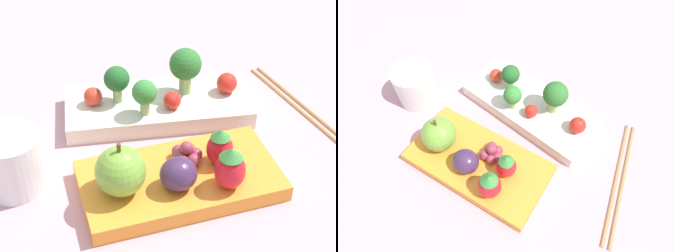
{
  "view_description": "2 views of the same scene",
  "coord_description": "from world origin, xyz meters",
  "views": [
    {
      "loc": [
        -0.12,
        -0.5,
        0.42
      ],
      "look_at": [
        -0.0,
        -0.0,
        0.03
      ],
      "focal_mm": 60.0,
      "sensor_mm": 36.0,
      "label": 1
    },
    {
      "loc": [
        0.15,
        -0.21,
        0.42
      ],
      "look_at": [
        -0.0,
        -0.0,
        0.03
      ],
      "focal_mm": 32.0,
      "sensor_mm": 36.0,
      "label": 2
    }
  ],
  "objects": [
    {
      "name": "drinking_cup",
      "position": [
        -0.18,
        -0.03,
        0.03
      ],
      "size": [
        0.07,
        0.07,
        0.07
      ],
      "color": "silver",
      "rests_on": "ground_plane"
    },
    {
      "name": "strawberry_0",
      "position": [
        0.04,
        -0.06,
        0.04
      ],
      "size": [
        0.03,
        0.03,
        0.04
      ],
      "color": "red",
      "rests_on": "bento_box_fruit"
    },
    {
      "name": "broccoli_floret_2",
      "position": [
        -0.05,
        0.07,
        0.05
      ],
      "size": [
        0.03,
        0.03,
        0.05
      ],
      "color": "#93B770",
      "rests_on": "bento_box_savoury"
    },
    {
      "name": "chopsticks_pair",
      "position": [
        0.18,
        0.03,
        0.0
      ],
      "size": [
        0.07,
        0.21,
        0.01
      ],
      "color": "#A37547",
      "rests_on": "ground_plane"
    },
    {
      "name": "broccoli_floret_1",
      "position": [
        -0.02,
        0.04,
        0.05
      ],
      "size": [
        0.03,
        0.03,
        0.05
      ],
      "color": "#93B770",
      "rests_on": "bento_box_savoury"
    },
    {
      "name": "strawberry_1",
      "position": [
        0.04,
        -0.1,
        0.04
      ],
      "size": [
        0.03,
        0.03,
        0.05
      ],
      "color": "red",
      "rests_on": "bento_box_fruit"
    },
    {
      "name": "cherry_tomato_2",
      "position": [
        -0.08,
        0.07,
        0.03
      ],
      "size": [
        0.02,
        0.02,
        0.02
      ],
      "color": "red",
      "rests_on": "bento_box_savoury"
    },
    {
      "name": "grape_cluster",
      "position": [
        0.01,
        -0.05,
        0.03
      ],
      "size": [
        0.04,
        0.03,
        0.03
      ],
      "color": "#93384C",
      "rests_on": "bento_box_fruit"
    },
    {
      "name": "cherry_tomato_1",
      "position": [
        0.01,
        0.04,
        0.03
      ],
      "size": [
        0.02,
        0.02,
        0.02
      ],
      "color": "red",
      "rests_on": "bento_box_savoury"
    },
    {
      "name": "bento_box_savoury",
      "position": [
        0.0,
        0.06,
        0.01
      ],
      "size": [
        0.24,
        0.11,
        0.02
      ],
      "color": "silver",
      "rests_on": "ground_plane"
    },
    {
      "name": "apple",
      "position": [
        -0.07,
        -0.08,
        0.05
      ],
      "size": [
        0.05,
        0.05,
        0.06
      ],
      "color": "#70A838",
      "rests_on": "bento_box_fruit"
    },
    {
      "name": "cherry_tomato_0",
      "position": [
        0.09,
        0.06,
        0.04
      ],
      "size": [
        0.03,
        0.03,
        0.03
      ],
      "color": "red",
      "rests_on": "bento_box_savoury"
    },
    {
      "name": "ground_plane",
      "position": [
        0.0,
        0.0,
        0.0
      ],
      "size": [
        4.0,
        4.0,
        0.0
      ],
      "primitive_type": "plane",
      "color": "#C6939E"
    },
    {
      "name": "broccoli_floret_0",
      "position": [
        0.04,
        0.07,
        0.06
      ],
      "size": [
        0.04,
        0.04,
        0.06
      ],
      "color": "#93B770",
      "rests_on": "bento_box_savoury"
    },
    {
      "name": "plum",
      "position": [
        -0.01,
        -0.09,
        0.04
      ],
      "size": [
        0.04,
        0.04,
        0.04
      ],
      "color": "#42284C",
      "rests_on": "bento_box_fruit"
    },
    {
      "name": "bento_box_fruit",
      "position": [
        -0.01,
        -0.07,
        0.01
      ],
      "size": [
        0.22,
        0.13,
        0.02
      ],
      "color": "orange",
      "rests_on": "ground_plane"
    }
  ]
}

